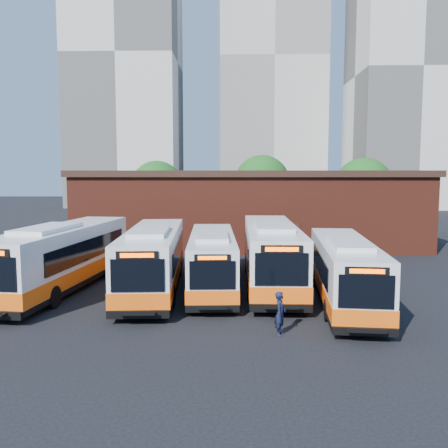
{
  "coord_description": "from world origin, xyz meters",
  "views": [
    {
      "loc": [
        -1.48,
        -21.62,
        6.1
      ],
      "look_at": [
        -1.97,
        6.43,
        3.16
      ],
      "focal_mm": 38.0,
      "sensor_mm": 36.0,
      "label": 1
    }
  ],
  "objects_px": {
    "bus_farwest": "(63,259)",
    "bus_east": "(344,273)",
    "bus_midwest": "(212,262)",
    "transit_worker": "(280,313)",
    "bus_mideast": "(271,256)",
    "bus_west": "(154,261)"
  },
  "relations": [
    {
      "from": "bus_west",
      "to": "bus_mideast",
      "type": "xyz_separation_m",
      "value": [
        6.31,
        1.19,
        0.06
      ]
    },
    {
      "from": "bus_farwest",
      "to": "bus_west",
      "type": "distance_m",
      "value": 4.84
    },
    {
      "from": "bus_farwest",
      "to": "bus_east",
      "type": "height_order",
      "value": "bus_farwest"
    },
    {
      "from": "bus_farwest",
      "to": "transit_worker",
      "type": "bearing_deg",
      "value": -26.63
    },
    {
      "from": "transit_worker",
      "to": "bus_farwest",
      "type": "bearing_deg",
      "value": 74.94
    },
    {
      "from": "bus_mideast",
      "to": "bus_midwest",
      "type": "bearing_deg",
      "value": -166.38
    },
    {
      "from": "bus_west",
      "to": "bus_farwest",
      "type": "bearing_deg",
      "value": 176.61
    },
    {
      "from": "bus_mideast",
      "to": "transit_worker",
      "type": "relative_size",
      "value": 7.75
    },
    {
      "from": "bus_east",
      "to": "bus_farwest",
      "type": "bearing_deg",
      "value": 176.05
    },
    {
      "from": "bus_east",
      "to": "transit_worker",
      "type": "bearing_deg",
      "value": -121.37
    },
    {
      "from": "transit_worker",
      "to": "bus_east",
      "type": "bearing_deg",
      "value": -18.62
    },
    {
      "from": "bus_farwest",
      "to": "transit_worker",
      "type": "distance_m",
      "value": 12.97
    },
    {
      "from": "bus_farwest",
      "to": "bus_mideast",
      "type": "height_order",
      "value": "bus_farwest"
    },
    {
      "from": "bus_west",
      "to": "bus_east",
      "type": "bearing_deg",
      "value": -17.25
    },
    {
      "from": "bus_west",
      "to": "bus_midwest",
      "type": "xyz_separation_m",
      "value": [
        3.1,
        0.45,
        -0.15
      ]
    },
    {
      "from": "bus_farwest",
      "to": "bus_mideast",
      "type": "distance_m",
      "value": 11.21
    },
    {
      "from": "bus_midwest",
      "to": "bus_east",
      "type": "height_order",
      "value": "bus_east"
    },
    {
      "from": "bus_midwest",
      "to": "transit_worker",
      "type": "xyz_separation_m",
      "value": [
        2.9,
        -7.53,
        -0.56
      ]
    },
    {
      "from": "bus_west",
      "to": "bus_mideast",
      "type": "height_order",
      "value": "bus_mideast"
    },
    {
      "from": "bus_farwest",
      "to": "transit_worker",
      "type": "relative_size",
      "value": 7.84
    },
    {
      "from": "bus_farwest",
      "to": "transit_worker",
      "type": "xyz_separation_m",
      "value": [
        10.84,
        -7.08,
        -0.77
      ]
    },
    {
      "from": "bus_mideast",
      "to": "bus_east",
      "type": "height_order",
      "value": "bus_mideast"
    }
  ]
}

